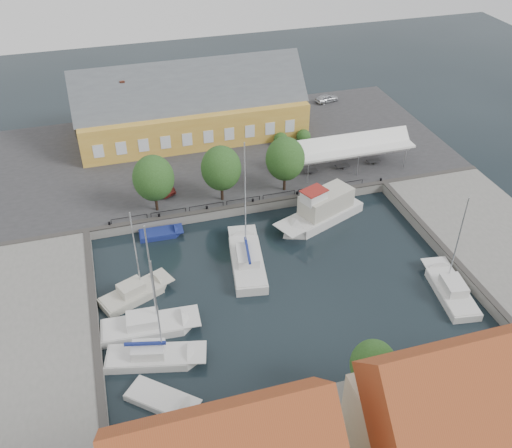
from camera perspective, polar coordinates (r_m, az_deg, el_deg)
The scene contains 19 objects.
ground at distance 53.03m, azimuth 1.84°, elevation -4.95°, with size 140.00×140.00×0.00m, color black.
north_quay at distance 71.14m, azimuth -3.90°, elevation 7.02°, with size 56.00×26.00×1.00m, color #2D2D30.
west_quay at distance 50.42m, azimuth -22.32°, elevation -10.17°, with size 12.00×24.00×1.00m, color slate.
east_quay at distance 60.70m, azimuth 22.65°, elevation -1.57°, with size 12.00×24.00×1.00m, color slate.
quay_edge_fittings at distance 55.91m, azimuth 0.38°, elevation -1.08°, with size 56.00×24.72×0.40m.
warehouse at distance 73.71m, azimuth -6.99°, elevation 11.31°, with size 28.56×14.00×9.55m.
tent_canopy at distance 66.69m, azimuth 9.61°, elevation 7.61°, with size 14.00×4.00×2.83m.
quay_trees at distance 59.25m, azimuth -3.51°, elevation 5.59°, with size 18.20×4.20×6.30m.
car_silver at distance 84.23m, azimuth 7.09°, elevation 12.38°, with size 1.40×3.47×1.18m, color #B2B5BB.
car_red at distance 63.24m, azimuth -9.81°, elevation 3.87°, with size 1.54×4.42×1.46m, color #591714.
center_sailboat at distance 53.76m, azimuth -0.90°, elevation -3.77°, with size 4.28×9.81×13.00m.
trawler at distance 59.61m, azimuth 6.61°, elevation 1.22°, with size 10.52×6.70×5.00m.
east_boat_c at distance 53.62m, azimuth 18.83°, elevation -6.37°, with size 3.61×8.17×10.22m.
west_boat_b at distance 51.57m, azimuth -11.98°, elevation -6.92°, with size 6.93×4.72×9.34m.
west_boat_c at distance 48.44m, azimuth -10.73°, elevation -10.13°, with size 8.31×3.11×11.04m.
west_boat_d at distance 46.08m, azimuth -10.21°, elevation -13.08°, with size 8.09×4.07×10.58m.
launch_sw at distance 43.66m, azimuth -9.42°, elevation -17.04°, with size 5.46×5.13×0.98m.
launch_nw at distance 58.36m, azimuth -9.54°, elevation -1.05°, with size 4.52×1.92×0.88m.
townhouses at distance 35.58m, azimuth 17.65°, elevation -20.60°, with size 36.30×8.50×12.00m.
Camera 1 is at (-12.98, -38.14, 34.49)m, focal length 40.00 mm.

